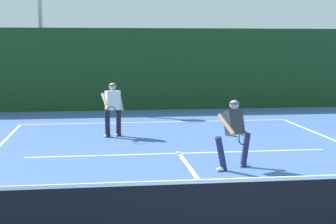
# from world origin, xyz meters

# --- Properties ---
(court_line_baseline_far) EXTENTS (9.34, 0.10, 0.01)m
(court_line_baseline_far) POSITION_xyz_m (0.00, 11.51, 0.00)
(court_line_baseline_far) COLOR white
(court_line_baseline_far) RESTS_ON ground_plane
(court_line_service) EXTENTS (7.62, 0.10, 0.01)m
(court_line_service) POSITION_xyz_m (0.00, 6.19, 0.00)
(court_line_service) COLOR white
(court_line_service) RESTS_ON ground_plane
(court_line_centre) EXTENTS (0.10, 6.40, 0.01)m
(court_line_centre) POSITION_xyz_m (0.00, 3.20, 0.00)
(court_line_centre) COLOR white
(court_line_centre) RESTS_ON ground_plane
(tennis_net) EXTENTS (10.24, 0.09, 1.10)m
(tennis_net) POSITION_xyz_m (0.00, 0.00, 0.51)
(tennis_net) COLOR #1E4723
(tennis_net) RESTS_ON ground_plane
(player_near) EXTENTS (0.95, 1.02, 1.53)m
(player_near) POSITION_xyz_m (0.93, 4.40, 0.83)
(player_near) COLOR #1E234C
(player_near) RESTS_ON ground_plane
(player_far) EXTENTS (0.69, 0.90, 1.60)m
(player_far) POSITION_xyz_m (-1.58, 8.78, 0.88)
(player_far) COLOR black
(player_far) RESTS_ON ground_plane
(tennis_ball) EXTENTS (0.07, 0.07, 0.07)m
(tennis_ball) POSITION_xyz_m (2.41, 2.87, 0.03)
(tennis_ball) COLOR #D1E033
(tennis_ball) RESTS_ON ground_plane
(tennis_ball_extra) EXTENTS (0.07, 0.07, 0.07)m
(tennis_ball_extra) POSITION_xyz_m (-1.30, 1.46, 0.03)
(tennis_ball_extra) COLOR #D1E033
(tennis_ball_extra) RESTS_ON ground_plane
(back_fence_windscreen) EXTENTS (19.82, 0.12, 3.39)m
(back_fence_windscreen) POSITION_xyz_m (0.00, 15.03, 1.69)
(back_fence_windscreen) COLOR #1A3D1C
(back_fence_windscreen) RESTS_ON ground_plane
(light_pole) EXTENTS (0.55, 0.44, 6.64)m
(light_pole) POSITION_xyz_m (-4.38, 15.86, 4.13)
(light_pole) COLOR #9EA39E
(light_pole) RESTS_ON ground_plane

